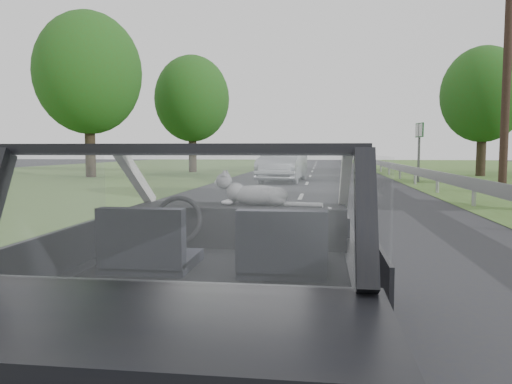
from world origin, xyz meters
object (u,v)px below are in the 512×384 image
(highway_sign, at_px, (419,153))
(utility_pole, at_px, (507,69))
(subject_car, at_px, (224,259))
(cat, at_px, (258,194))
(other_car, at_px, (283,164))

(highway_sign, xyz_separation_m, utility_pole, (1.72, -5.25, 2.76))
(subject_car, relative_size, cat, 6.69)
(cat, distance_m, utility_pole, 15.41)
(cat, height_order, other_car, other_car)
(subject_car, xyz_separation_m, other_car, (-1.11, 19.22, 0.07))
(other_car, bearing_deg, utility_pole, -28.55)
(utility_pole, bearing_deg, highway_sign, 108.18)
(subject_car, xyz_separation_m, utility_pole, (6.56, 14.32, 3.33))
(subject_car, height_order, utility_pole, utility_pole)
(other_car, xyz_separation_m, utility_pole, (7.66, -4.90, 3.26))
(cat, relative_size, highway_sign, 0.23)
(cat, xyz_separation_m, highway_sign, (4.69, 18.94, 0.21))
(subject_car, distance_m, cat, 0.74)
(subject_car, bearing_deg, highway_sign, 76.13)
(subject_car, relative_size, utility_pole, 0.49)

